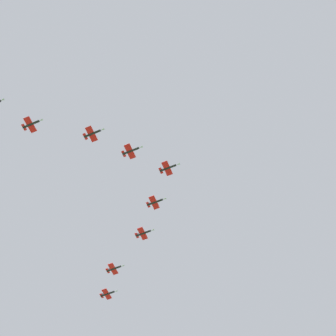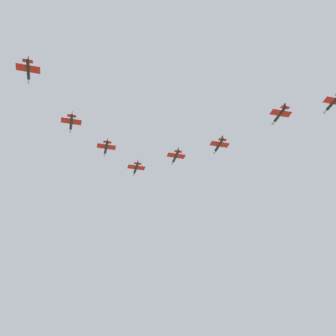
{
  "view_description": "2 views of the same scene",
  "coord_description": "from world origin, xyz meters",
  "px_view_note": "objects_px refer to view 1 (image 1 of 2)",
  "views": [
    {
      "loc": [
        -2.24,
        97.19,
        2.94
      ],
      "look_at": [
        0.69,
        15.83,
        197.7
      ],
      "focal_mm": 39.91,
      "sensor_mm": 36.0,
      "label": 1
    },
    {
      "loc": [
        160.06,
        -72.29,
        84.88
      ],
      "look_at": [
        8.39,
        30.58,
        198.84
      ],
      "focal_mm": 44.15,
      "sensor_mm": 36.0,
      "label": 2
    }
  ],
  "objects_px": {
    "jet_port_trail": "(32,124)",
    "jet_starboard_outer": "(93,133)",
    "jet_port_outer": "(144,233)",
    "jet_lead": "(168,168)",
    "jet_starboard_inner": "(131,151)",
    "jet_starboard_trail": "(108,294)",
    "jet_port_inner": "(155,202)",
    "jet_center_rear": "(114,269)"
  },
  "relations": [
    {
      "from": "jet_starboard_inner",
      "to": "jet_starboard_outer",
      "type": "bearing_deg",
      "value": -41.17
    },
    {
      "from": "jet_port_trail",
      "to": "jet_port_outer",
      "type": "bearing_deg",
      "value": 161.91
    },
    {
      "from": "jet_lead",
      "to": "jet_center_rear",
      "type": "relative_size",
      "value": 1.0
    },
    {
      "from": "jet_starboard_inner",
      "to": "jet_center_rear",
      "type": "relative_size",
      "value": 1.0
    },
    {
      "from": "jet_port_outer",
      "to": "jet_lead",
      "type": "bearing_deg",
      "value": 41.39
    },
    {
      "from": "jet_port_outer",
      "to": "jet_center_rear",
      "type": "bearing_deg",
      "value": -121.48
    },
    {
      "from": "jet_port_trail",
      "to": "jet_starboard_trail",
      "type": "relative_size",
      "value": 1.0
    },
    {
      "from": "jet_port_inner",
      "to": "jet_starboard_trail",
      "type": "distance_m",
      "value": 76.4
    },
    {
      "from": "jet_lead",
      "to": "jet_starboard_outer",
      "type": "height_order",
      "value": "jet_lead"
    },
    {
      "from": "jet_lead",
      "to": "jet_starboard_outer",
      "type": "xyz_separation_m",
      "value": [
        40.43,
        21.9,
        -0.28
      ]
    },
    {
      "from": "jet_lead",
      "to": "jet_port_inner",
      "type": "relative_size",
      "value": 1.0
    },
    {
      "from": "jet_starboard_inner",
      "to": "jet_port_trail",
      "type": "xyz_separation_m",
      "value": [
        52.49,
        17.47,
        -0.62
      ]
    },
    {
      "from": "jet_starboard_outer",
      "to": "jet_starboard_trail",
      "type": "bearing_deg",
      "value": -158.33
    },
    {
      "from": "jet_lead",
      "to": "jet_starboard_inner",
      "type": "bearing_deg",
      "value": -41.62
    },
    {
      "from": "jet_starboard_outer",
      "to": "jet_port_trail",
      "type": "xyz_separation_m",
      "value": [
        32.39,
        6.48,
        -0.17
      ]
    },
    {
      "from": "jet_port_outer",
      "to": "jet_port_trail",
      "type": "relative_size",
      "value": 1.0
    },
    {
      "from": "jet_port_outer",
      "to": "jet_starboard_trail",
      "type": "bearing_deg",
      "value": -129.99
    },
    {
      "from": "jet_port_inner",
      "to": "jet_port_trail",
      "type": "distance_m",
      "value": 81.42
    },
    {
      "from": "jet_port_trail",
      "to": "jet_starboard_trail",
      "type": "distance_m",
      "value": 121.43
    },
    {
      "from": "jet_port_trail",
      "to": "jet_starboard_outer",
      "type": "bearing_deg",
      "value": 121.48
    },
    {
      "from": "jet_port_inner",
      "to": "jet_port_outer",
      "type": "height_order",
      "value": "jet_port_outer"
    },
    {
      "from": "jet_port_inner",
      "to": "jet_starboard_inner",
      "type": "height_order",
      "value": "jet_starboard_inner"
    },
    {
      "from": "jet_center_rear",
      "to": "jet_starboard_trail",
      "type": "bearing_deg",
      "value": -143.09
    },
    {
      "from": "jet_port_inner",
      "to": "jet_starboard_inner",
      "type": "bearing_deg",
      "value": -0.0
    },
    {
      "from": "jet_port_inner",
      "to": "jet_port_outer",
      "type": "distance_m",
      "value": 22.91
    },
    {
      "from": "jet_lead",
      "to": "jet_port_inner",
      "type": "height_order",
      "value": "jet_lead"
    },
    {
      "from": "jet_port_outer",
      "to": "jet_center_rear",
      "type": "relative_size",
      "value": 1.0
    },
    {
      "from": "jet_starboard_inner",
      "to": "jet_starboard_trail",
      "type": "xyz_separation_m",
      "value": [
        23.04,
        -100.32,
        0.87
      ]
    },
    {
      "from": "jet_starboard_outer",
      "to": "jet_center_rear",
      "type": "height_order",
      "value": "jet_center_rear"
    },
    {
      "from": "jet_starboard_inner",
      "to": "jet_port_trail",
      "type": "height_order",
      "value": "jet_starboard_inner"
    },
    {
      "from": "jet_lead",
      "to": "jet_starboard_trail",
      "type": "bearing_deg",
      "value": -133.97
    },
    {
      "from": "jet_port_inner",
      "to": "jet_port_trail",
      "type": "relative_size",
      "value": 1.0
    },
    {
      "from": "jet_lead",
      "to": "jet_port_outer",
      "type": "height_order",
      "value": "jet_port_outer"
    },
    {
      "from": "jet_starboard_trail",
      "to": "jet_lead",
      "type": "bearing_deg",
      "value": 46.03
    },
    {
      "from": "jet_lead",
      "to": "jet_center_rear",
      "type": "distance_m",
      "value": 78.15
    },
    {
      "from": "jet_starboard_trail",
      "to": "jet_port_trail",
      "type": "bearing_deg",
      "value": 6.12
    },
    {
      "from": "jet_port_trail",
      "to": "jet_starboard_trail",
      "type": "xyz_separation_m",
      "value": [
        -29.45,
        -117.79,
        1.5
      ]
    },
    {
      "from": "jet_center_rear",
      "to": "jet_port_inner",
      "type": "bearing_deg",
      "value": 51.43
    },
    {
      "from": "jet_port_inner",
      "to": "jet_port_outer",
      "type": "bearing_deg",
      "value": -138.83
    },
    {
      "from": "jet_lead",
      "to": "jet_port_inner",
      "type": "xyz_separation_m",
      "value": [
        8.44,
        -21.47,
        -0.17
      ]
    },
    {
      "from": "jet_port_trail",
      "to": "jet_center_rear",
      "type": "bearing_deg",
      "value": 180.0
    },
    {
      "from": "jet_lead",
      "to": "jet_port_trail",
      "type": "xyz_separation_m",
      "value": [
        72.81,
        28.38,
        -0.45
      ]
    }
  ]
}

